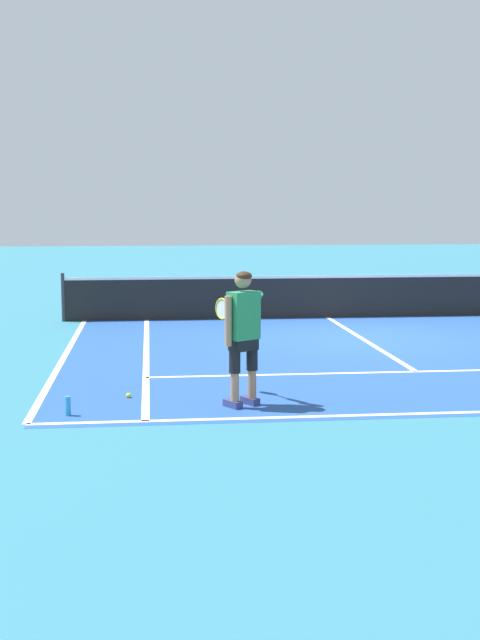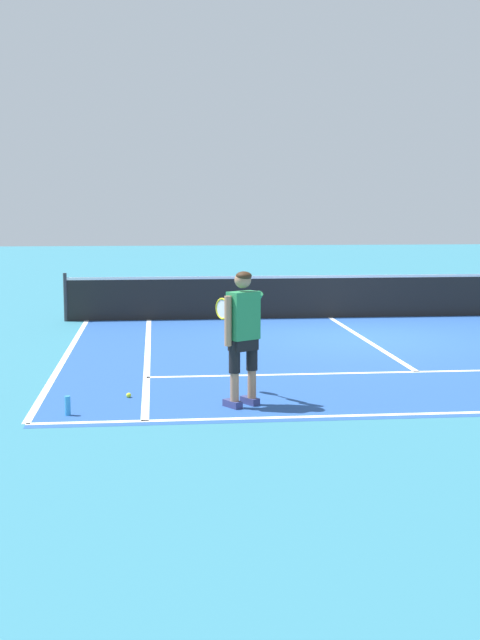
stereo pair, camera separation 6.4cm
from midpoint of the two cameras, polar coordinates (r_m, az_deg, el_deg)
ground_plane at (r=16.30m, az=8.12°, el=-1.22°), size 80.00×80.00×0.00m
court_inner_surface at (r=14.90m, az=9.50°, el=-2.07°), size 10.98×9.36×0.00m
line_service at (r=13.10m, az=11.77°, el=-3.46°), size 8.23×0.10×0.01m
line_centre_service at (r=16.13m, az=8.28°, el=-1.30°), size 0.10×6.40×0.01m
line_singles_left at (r=14.36m, az=-6.53°, el=-2.38°), size 0.10×8.96×0.01m
line_doubles_left at (r=14.43m, az=-12.00°, el=-2.44°), size 0.10×8.96×0.01m
tennis_net at (r=19.15m, az=5.92°, el=1.64°), size 11.96×0.08×1.07m
tennis_player at (r=10.47m, az=-0.00°, el=-0.60°), size 0.56×1.22×1.71m
tennis_ball_near_feet at (r=11.19m, az=-7.77°, el=-5.11°), size 0.07×0.07×0.07m
water_bottle at (r=10.35m, az=-11.82°, el=-5.76°), size 0.07×0.07×0.24m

